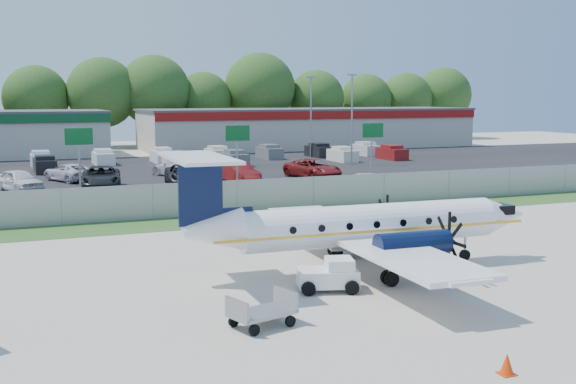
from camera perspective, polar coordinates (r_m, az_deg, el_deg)
name	(u,v)px	position (r m, az deg, el deg)	size (l,w,h in m)	color
ground	(342,264)	(30.34, 4.32, -5.72)	(170.00, 170.00, 0.00)	beige
grass_verge	(248,219)	(41.19, -3.17, -2.13)	(170.00, 4.00, 0.02)	#2D561E
access_road	(213,202)	(47.78, -5.92, -0.79)	(170.00, 8.00, 0.02)	black
parking_lot	(149,171)	(68.04, -10.93, 1.63)	(170.00, 32.00, 0.02)	black
perimeter_fence	(237,197)	(42.91, -4.05, -0.40)	(120.00, 0.06, 1.99)	gray
building_east	(309,128)	(96.78, 1.68, 5.08)	(44.40, 12.40, 5.24)	#BCB4AA
sign_left	(79,147)	(49.67, -16.18, 3.45)	(1.80, 0.26, 5.00)	gray
sign_mid	(237,143)	(52.00, -4.02, 3.91)	(1.80, 0.26, 5.00)	gray
sign_right	(372,139)	(56.42, 6.68, 4.17)	(1.80, 0.26, 5.00)	gray
light_pole_ne	(352,113)	(72.47, 5.07, 6.24)	(0.90, 0.35, 9.09)	gray
light_pole_se	(311,111)	(81.49, 1.82, 6.42)	(0.90, 0.35, 9.09)	gray
tree_line	(98,147)	(101.48, -14.75, 3.46)	(112.00, 6.00, 14.00)	#294E17
aircraft	(363,225)	(29.05, 5.93, -2.59)	(15.50, 15.29, 4.81)	white
pushback_tug	(330,275)	(26.27, 3.36, -6.57)	(2.45, 2.08, 1.17)	white
baggage_cart_near	(351,246)	(31.63, 5.02, -4.26)	(2.24, 1.66, 1.05)	gray
baggage_cart_far	(262,312)	(22.24, -2.07, -9.43)	(2.19, 1.67, 1.02)	gray
cone_nose	(487,227)	(38.44, 15.43, -2.68)	(0.43, 0.43, 0.61)	red
cone_port_wing	(507,364)	(19.52, 16.91, -12.91)	(0.39, 0.39, 0.56)	red
cone_starboard_wing	(278,228)	(36.93, -0.83, -2.89)	(0.37, 0.37, 0.52)	red
road_car_mid	(361,190)	(53.71, 5.78, 0.13)	(1.61, 4.01, 1.37)	beige
parked_car_a	(20,191)	(56.40, -20.44, 0.05)	(1.91, 4.76, 1.62)	silver
parked_car_b	(101,189)	(55.92, -14.52, 0.23)	(2.84, 6.16, 1.71)	black
parked_car_c	(185,186)	(56.77, -8.16, 0.50)	(2.76, 5.99, 1.66)	black
parked_car_d	(239,183)	(58.08, -3.92, 0.72)	(1.76, 5.04, 1.66)	maroon
parked_car_e	(313,178)	(61.43, 1.98, 1.12)	(2.67, 5.78, 1.61)	maroon
parked_car_f	(69,181)	(61.79, -16.89, 0.83)	(2.40, 5.20, 1.44)	silver
parked_car_g	(178,176)	(63.31, -8.66, 1.23)	(2.28, 5.60, 1.62)	silver
far_parking_rows	(139,166)	(72.93, -11.71, 2.00)	(56.00, 10.00, 1.60)	gray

